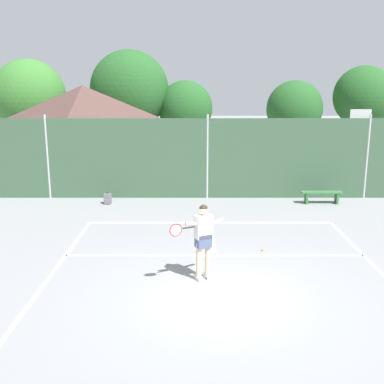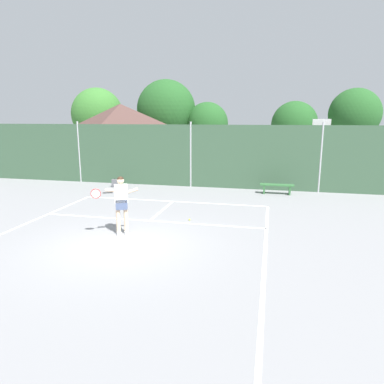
{
  "view_description": "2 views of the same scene",
  "coord_description": "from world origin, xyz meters",
  "px_view_note": "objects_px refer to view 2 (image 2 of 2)",
  "views": [
    {
      "loc": [
        -0.62,
        -9.23,
        4.57
      ],
      "look_at": [
        -0.55,
        5.34,
        1.11
      ],
      "focal_mm": 42.37,
      "sensor_mm": 36.0,
      "label": 1
    },
    {
      "loc": [
        4.14,
        -8.87,
        3.62
      ],
      "look_at": [
        1.2,
        4.02,
        0.79
      ],
      "focal_mm": 32.58,
      "sensor_mm": 36.0,
      "label": 2
    }
  ],
  "objects_px": {
    "tennis_player": "(121,200)",
    "backpack_grey": "(115,183)",
    "courtside_bench": "(277,187)",
    "basketball_hoop": "(320,143)",
    "tennis_ball": "(190,220)"
  },
  "relations": [
    {
      "from": "backpack_grey",
      "to": "courtside_bench",
      "type": "xyz_separation_m",
      "value": [
        8.42,
        0.06,
        0.17
      ]
    },
    {
      "from": "backpack_grey",
      "to": "courtside_bench",
      "type": "relative_size",
      "value": 0.29
    },
    {
      "from": "tennis_ball",
      "to": "backpack_grey",
      "type": "distance_m",
      "value": 7.42
    },
    {
      "from": "basketball_hoop",
      "to": "courtside_bench",
      "type": "bearing_deg",
      "value": -132.35
    },
    {
      "from": "tennis_ball",
      "to": "backpack_grey",
      "type": "height_order",
      "value": "backpack_grey"
    },
    {
      "from": "basketball_hoop",
      "to": "backpack_grey",
      "type": "bearing_deg",
      "value": -167.29
    },
    {
      "from": "courtside_bench",
      "to": "backpack_grey",
      "type": "bearing_deg",
      "value": -179.59
    },
    {
      "from": "backpack_grey",
      "to": "tennis_player",
      "type": "bearing_deg",
      "value": -63.22
    },
    {
      "from": "courtside_bench",
      "to": "basketball_hoop",
      "type": "bearing_deg",
      "value": 47.65
    },
    {
      "from": "tennis_ball",
      "to": "backpack_grey",
      "type": "bearing_deg",
      "value": 135.85
    },
    {
      "from": "tennis_player",
      "to": "backpack_grey",
      "type": "height_order",
      "value": "tennis_player"
    },
    {
      "from": "basketball_hoop",
      "to": "tennis_player",
      "type": "relative_size",
      "value": 1.91
    },
    {
      "from": "tennis_player",
      "to": "basketball_hoop",
      "type": "bearing_deg",
      "value": 53.69
    },
    {
      "from": "tennis_player",
      "to": "tennis_ball",
      "type": "bearing_deg",
      "value": 47.76
    },
    {
      "from": "tennis_player",
      "to": "backpack_grey",
      "type": "xyz_separation_m",
      "value": [
        -3.58,
        7.09,
        -0.92
      ]
    }
  ]
}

